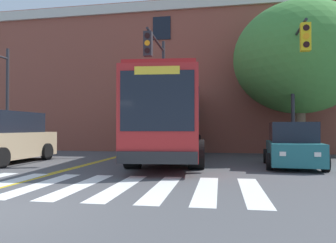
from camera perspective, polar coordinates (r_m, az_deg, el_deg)
The scene contains 10 objects.
crosswalk at distance 9.25m, azimuth -21.17°, elevation -10.19°, with size 11.28×3.97×0.01m.
lane_line_yellow_inner at distance 22.55m, azimuth -4.00°, elevation -4.84°, with size 0.12×36.00×0.01m, color gold.
lane_line_yellow_outer at distance 22.51m, azimuth -3.60°, elevation -4.85°, with size 0.12×36.00×0.01m, color gold.
city_bus at distance 15.63m, azimuth 0.66°, elevation 0.54°, with size 3.76×12.55×3.54m.
car_tan_near_lane at distance 15.31m, azimuth -26.35°, elevation -2.68°, with size 2.20×5.05×2.15m.
car_teal_far_lane at distance 13.19m, azimuth 20.87°, elevation -4.07°, with size 2.17×3.79×1.68m.
traffic_light_near_corner at distance 14.42m, azimuth 21.63°, elevation 8.32°, with size 0.35×3.01×5.65m.
traffic_light_overhead at distance 15.54m, azimuth -1.77°, elevation 8.25°, with size 0.39×4.02×5.96m.
street_tree_curbside_large at distance 17.86m, azimuth 21.87°, elevation 10.16°, with size 6.99×6.93×7.73m.
building_facade at distance 23.14m, azimuth 0.49°, elevation 6.86°, with size 29.50×6.36×9.34m.
Camera 1 is at (4.36, -4.93, 1.48)m, focal length 35.00 mm.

